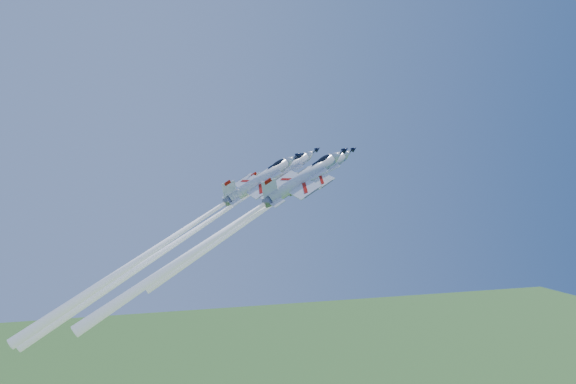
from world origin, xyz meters
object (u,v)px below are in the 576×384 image
object	(u,v)px
jet_lead	(262,211)
jet_slot	(173,237)
jet_right	(228,229)
jet_left	(187,235)

from	to	relation	value
jet_lead	jet_slot	size ratio (longest dim) A/B	0.81
jet_lead	jet_right	bearing A→B (deg)	-53.54
jet_lead	jet_left	world-z (taller)	jet_left
jet_lead	jet_right	size ratio (longest dim) A/B	0.87
jet_left	jet_slot	bearing A→B (deg)	-43.65
jet_lead	jet_left	bearing A→B (deg)	-118.88
jet_lead	jet_slot	xyz separation A→B (m)	(-15.45, -0.48, -4.02)
jet_slot	jet_right	bearing A→B (deg)	32.78
jet_right	jet_slot	xyz separation A→B (m)	(-7.47, 8.00, -1.87)
jet_right	jet_slot	world-z (taller)	jet_right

